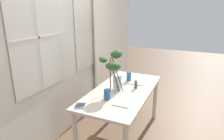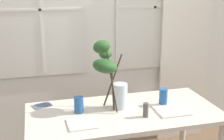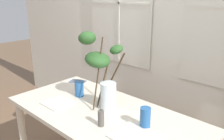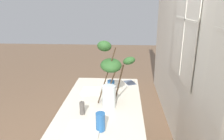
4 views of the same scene
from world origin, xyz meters
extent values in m
cube|color=silver|center=(0.00, 0.93, 1.38)|extent=(5.30, 0.12, 2.76)
cube|color=silver|center=(-0.60, 0.86, 1.54)|extent=(0.80, 0.01, 1.27)
cube|color=silver|center=(-0.60, 0.86, 1.54)|extent=(0.87, 0.01, 1.34)
cube|color=silver|center=(-0.60, 0.85, 1.54)|extent=(0.02, 0.01, 1.27)
cube|color=silver|center=(-0.60, 0.85, 1.54)|extent=(0.80, 0.01, 0.02)
cube|color=silver|center=(0.60, 0.86, 1.54)|extent=(0.80, 0.01, 1.27)
cube|color=silver|center=(0.60, 0.86, 1.54)|extent=(0.87, 0.01, 1.34)
cube|color=silver|center=(0.60, 0.85, 1.54)|extent=(0.02, 0.01, 1.27)
cube|color=silver|center=(0.60, 0.85, 1.54)|extent=(0.80, 0.01, 0.02)
cube|color=silver|center=(0.96, 0.79, 1.11)|extent=(0.58, 0.03, 2.23)
cube|color=beige|center=(0.00, 0.00, 0.75)|extent=(1.58, 0.76, 0.03)
cylinder|color=beige|center=(0.73, 0.32, 0.37)|extent=(0.06, 0.06, 0.74)
cylinder|color=silver|center=(-0.01, 0.07, 0.88)|extent=(0.12, 0.12, 0.21)
cylinder|color=silver|center=(-0.01, 0.07, 0.81)|extent=(0.11, 0.11, 0.07)
cylinder|color=#382819|center=(-0.05, 0.16, 0.99)|extent=(0.20, 0.10, 0.43)
ellipsoid|color=#285123|center=(-0.09, 0.25, 1.21)|extent=(0.16, 0.16, 0.12)
cylinder|color=#382819|center=(-0.08, 0.08, 0.96)|extent=(0.03, 0.14, 0.37)
ellipsoid|color=#285123|center=(-0.14, 0.09, 1.14)|extent=(0.23, 0.22, 0.16)
cylinder|color=#382819|center=(-0.10, 0.05, 1.05)|extent=(0.07, 0.18, 0.54)
ellipsoid|color=#285123|center=(-0.18, 0.02, 1.32)|extent=(0.19, 0.18, 0.14)
cylinder|color=#235693|center=(-0.36, 0.07, 0.84)|extent=(0.08, 0.08, 0.13)
cylinder|color=#235693|center=(0.36, 0.04, 0.85)|extent=(0.07, 0.07, 0.15)
cube|color=silver|center=(-0.38, -0.15, 0.78)|extent=(0.22, 0.22, 0.01)
cube|color=silver|center=(0.38, -0.10, 0.78)|extent=(0.26, 0.26, 0.01)
cube|color=#4C566B|center=(-0.65, 0.28, 0.77)|extent=(0.19, 0.16, 0.00)
cylinder|color=#514C47|center=(0.13, -0.15, 0.83)|extent=(0.04, 0.04, 0.12)
cylinder|color=black|center=(0.13, -0.15, 0.89)|extent=(0.00, 0.00, 0.01)
camera|label=1|loc=(-2.43, -0.92, 1.88)|focal=32.14mm
camera|label=2|loc=(-0.69, -2.22, 1.81)|focal=48.86mm
camera|label=3|loc=(1.17, -1.16, 1.65)|focal=38.29mm
camera|label=4|loc=(1.75, 0.21, 1.71)|focal=33.63mm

